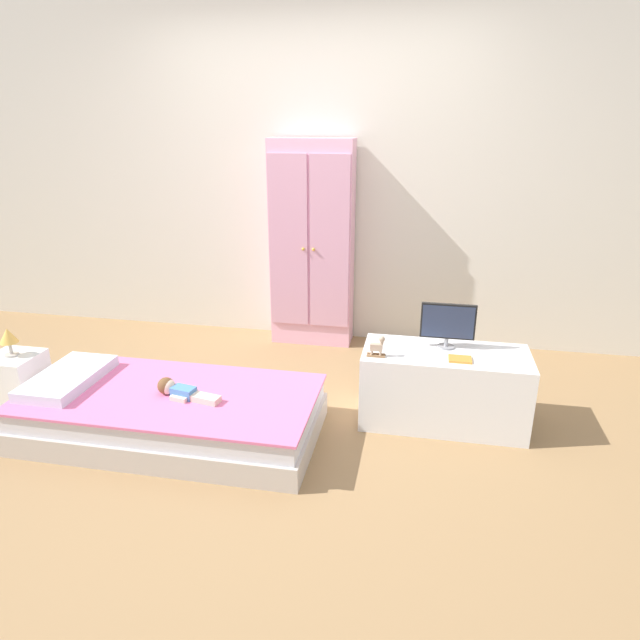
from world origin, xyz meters
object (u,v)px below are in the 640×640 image
Objects in this scene: table_lamp at (8,337)px; book_orange at (460,359)px; nightstand at (18,382)px; tv_stand at (443,387)px; rocking_horse_toy at (378,346)px; doll at (177,390)px; bed at (172,413)px; tv_monitor at (448,323)px; wardrobe at (312,245)px.

table_lamp is 2.72m from book_orange.
nightstand is 2.80× the size of book_orange.
tv_stand is 7.59× the size of rocking_horse_toy.
nightstand is 0.30m from table_lamp.
table_lamp reaches higher than doll.
bed is 1.15m from table_lamp.
tv_monitor reaches higher than bed.
wardrobe is (0.45, 1.60, 0.50)m from doll.
tv_monitor is at bearing -45.63° from wardrobe.
wardrobe is 1.66× the size of tv_stand.
tv_monitor is at bearing 113.81° from book_orange.
rocking_horse_toy reaches higher than table_lamp.
wardrobe reaches higher than book_orange.
tv_stand is 0.50m from rocking_horse_toy.
book_orange reaches higher than doll.
table_lamp reaches higher than nightstand.
tv_monitor reaches higher than nightstand.
doll is 3.07× the size of rocking_horse_toy.
tv_stand is at bearing 7.19° from table_lamp.
table_lamp is at bearing -174.90° from rocking_horse_toy.
doll is at bearing -162.50° from tv_stand.
nightstand is 2.65m from tv_stand.
bed is at bearing -5.68° from table_lamp.
wardrobe reaches higher than nightstand.
tv_monitor reaches higher than table_lamp.
doll is 1.08× the size of nightstand.
doll is at bearing -24.28° from bed.
tv_stand is 3.05× the size of tv_monitor.
table_lamp reaches higher than tv_stand.
tv_monitor is (1.03, -1.05, -0.19)m from wardrobe.
doll is 1.61m from tv_monitor.
wardrobe is at bearing 132.10° from book_orange.
tv_stand is 7.52× the size of book_orange.
bed is at bearing -5.68° from nightstand.
nightstand is 0.22× the size of wardrobe.
doll is 1.61m from book_orange.
tv_stand is at bearing -87.86° from tv_monitor.
bed is 1.61m from tv_stand.
bed is 9.40× the size of table_lamp.
nightstand is at bearing -175.03° from book_orange.
bed is 5.32× the size of tv_monitor.
tv_stand is (2.63, 0.33, 0.05)m from nightstand.
tv_monitor reaches higher than doll.
wardrobe is 1.44m from rocking_horse_toy.
nightstand is 2.25m from wardrobe.
bed is 1.05× the size of wardrobe.
bed is 1.69m from tv_monitor.
wardrobe is 12.62× the size of rocking_horse_toy.
table_lamp is at bearing -175.03° from book_orange.
tv_stand is at bearing -47.47° from wardrobe.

